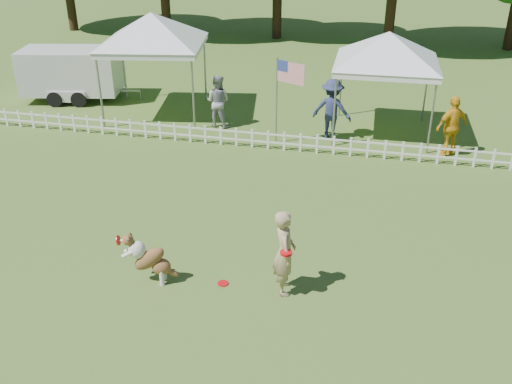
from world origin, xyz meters
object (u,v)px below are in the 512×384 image
spectator_a (218,101)px  flag_pole (277,102)px  cargo_trailer (72,74)px  canopy_tent_right (384,85)px  spectator_c (452,126)px  dog (150,259)px  frisbee_on_turf (223,283)px  canopy_tent_left (155,66)px  spectator_b (332,109)px  handler (284,252)px

spectator_a → flag_pole: bearing=161.9°
cargo_trailer → flag_pole: flag_pole is taller
spectator_a → canopy_tent_right: bearing=-166.7°
cargo_trailer → spectator_c: bearing=-21.9°
dog → spectator_c: bearing=43.3°
canopy_tent_right → flag_pole: size_ratio=1.19×
cargo_trailer → spectator_c: (13.55, -2.41, -0.07)m
spectator_a → frisbee_on_turf: bearing=113.9°
dog → canopy_tent_left: (-3.64, 9.56, 1.17)m
dog → flag_pole: 7.84m
spectator_b → spectator_c: bearing=179.1°
canopy_tent_left → spectator_c: size_ratio=1.89×
frisbee_on_turf → canopy_tent_right: canopy_tent_right is taller
handler → frisbee_on_turf: bearing=76.6°
frisbee_on_turf → spectator_b: size_ratio=0.11×
dog → frisbee_on_turf: dog is taller
spectator_a → spectator_b: spectator_b is taller
handler → canopy_tent_left: size_ratio=0.51×
spectator_b → frisbee_on_turf: bearing=90.2°
frisbee_on_turf → canopy_tent_left: 10.73m
frisbee_on_turf → canopy_tent_left: size_ratio=0.06×
dog → handler: bearing=-2.1°
handler → frisbee_on_turf: (-1.21, -0.07, -0.87)m
canopy_tent_left → flag_pole: canopy_tent_left is taller
canopy_tent_right → flag_pole: (-3.14, -1.60, -0.25)m
canopy_tent_left → spectator_c: (9.83, -1.62, -0.80)m
dog → spectator_a: spectator_a is taller
spectator_c → cargo_trailer: bearing=-44.3°
canopy_tent_left → spectator_c: bearing=-19.5°
canopy_tent_right → spectator_b: 1.83m
flag_pole → handler: bearing=-53.0°
canopy_tent_left → cargo_trailer: (-3.71, 0.79, -0.74)m
frisbee_on_turf → spectator_c: size_ratio=0.12×
canopy_tent_left → handler: bearing=-66.1°
dog → cargo_trailer: size_ratio=0.24×
canopy_tent_right → spectator_b: (-1.52, -0.80, -0.64)m
handler → spectator_c: 8.43m
canopy_tent_right → canopy_tent_left: bearing=177.2°
frisbee_on_turf → flag_pole: bearing=93.0°
frisbee_on_turf → cargo_trailer: size_ratio=0.05×
frisbee_on_turf → spectator_c: spectator_c is taller
spectator_a → spectator_b: (3.79, -0.23, 0.09)m
frisbee_on_turf → canopy_tent_right: size_ratio=0.07×
dog → flag_pole: (1.00, 7.74, 0.81)m
spectator_b → handler: bearing=98.5°
handler → spectator_a: (-3.78, 8.46, -0.01)m
canopy_tent_left → spectator_a: size_ratio=1.96×
cargo_trailer → spectator_a: size_ratio=2.54×
spectator_a → spectator_b: size_ratio=0.91×
canopy_tent_left → canopy_tent_right: 7.78m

